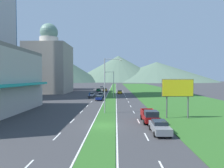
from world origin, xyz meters
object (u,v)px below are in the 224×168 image
car_0 (120,92)px  pickup_truck_0 (150,116)px  car_7 (99,90)px  car_1 (102,87)px  car_3 (101,95)px  billboard_roadside (178,89)px  car_5 (92,94)px  street_lamp_near (107,82)px  car_2 (160,127)px  motorcycle_rider (89,96)px  car_6 (99,98)px  car_4 (105,90)px  street_lamp_mid (113,83)px

car_0 → pickup_truck_0: pickup_truck_0 is taller
car_7 → car_1: bearing=0.0°
car_7 → car_3: bearing=-173.3°
billboard_roadside → car_0: (-8.42, 47.30, -4.04)m
car_3 → car_5: 3.85m
billboard_roadside → car_5: bearing=117.9°
car_1 → car_5: size_ratio=1.00×
car_3 → car_7: 28.57m
car_0 → pickup_truck_0: bearing=3.9°
street_lamp_near → pickup_truck_0: 11.04m
car_1 → billboard_roadside: bearing=-167.3°
car_0 → car_2: size_ratio=0.95×
billboard_roadside → motorcycle_rider: size_ratio=3.24×
street_lamp_near → billboard_roadside: street_lamp_near is taller
car_7 → pickup_truck_0: size_ratio=0.88×
street_lamp_near → pickup_truck_0: (6.77, -7.19, -4.92)m
car_5 → pickup_truck_0: (13.51, -37.89, 0.19)m
car_0 → car_2: 55.66m
car_1 → car_3: car_3 is taller
street_lamp_near → car_5: street_lamp_near is taller
car_2 → car_6: bearing=-162.7°
motorcycle_rider → car_3: bearing=-36.8°
car_4 → pickup_truck_0: size_ratio=0.77×
car_4 → car_6: car_4 is taller
car_2 → car_3: car_3 is taller
street_lamp_near → billboard_roadside: size_ratio=1.59×
car_0 → car_2: (3.63, -55.54, 0.05)m
street_lamp_near → motorcycle_rider: 25.84m
car_1 → pickup_truck_0: bearing=-171.0°
street_lamp_near → car_0: (3.38, 42.96, -5.17)m
car_0 → car_1: (-10.10, 34.88, 0.06)m
street_lamp_near → car_1: (-6.72, 77.84, -5.11)m
car_2 → car_7: car_2 is taller
car_4 → street_lamp_near: bearing=-176.5°
car_4 → car_6: bearing=-179.6°
street_lamp_mid → motorcycle_rider: (-7.36, -0.69, -4.26)m
car_0 → car_4: car_4 is taller
car_7 → motorcycle_rider: bearing=-179.9°
car_6 → pickup_truck_0: (9.96, -27.41, 0.26)m
car_4 → motorcycle_rider: bearing=174.1°
street_lamp_near → car_6: bearing=99.0°
car_2 → car_0: bearing=-176.3°
street_lamp_near → car_0: bearing=85.5°
motorcycle_rider → car_1: bearing=0.1°
car_1 → car_4: (3.30, -22.07, 0.00)m
billboard_roadside → car_6: billboard_roadside is taller
street_lamp_mid → car_5: size_ratio=1.81×
car_3 → motorcycle_rider: 5.47m
car_1 → car_2: size_ratio=1.02×
car_1 → car_0: bearing=-163.9°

